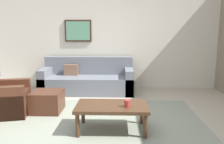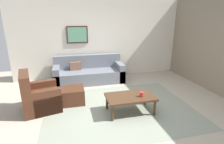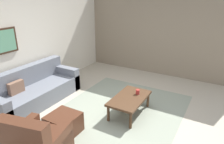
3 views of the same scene
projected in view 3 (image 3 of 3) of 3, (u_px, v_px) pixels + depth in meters
The scene contains 9 objects.
ground_plane at pixel (116, 115), 4.65m from camera, with size 8.00×8.00×0.00m, color #B2A893.
rear_partition at pixel (29, 41), 5.35m from camera, with size 6.00×0.12×2.80m, color silver.
stone_feature_panel at pixel (162, 32), 6.58m from camera, with size 0.12×5.20×2.80m, color gray.
area_rug at pixel (116, 114), 4.65m from camera, with size 3.49×2.67×0.01m, color gray.
couch_main at pixel (33, 91), 5.12m from camera, with size 2.29×0.91×0.88m.
ottoman at pixel (64, 124), 3.98m from camera, with size 0.56×0.56×0.40m, color #4C2819.
coffee_table at pixel (130, 99), 4.58m from camera, with size 1.10×0.64×0.41m.
cup at pixel (138, 92), 4.69m from camera, with size 0.09×0.09×0.11m, color #B2332D.
framed_artwork at pixel (2, 41), 4.63m from camera, with size 0.71×0.04×0.57m.
Camera 3 is at (-3.52, -1.90, 2.57)m, focal length 33.06 mm.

